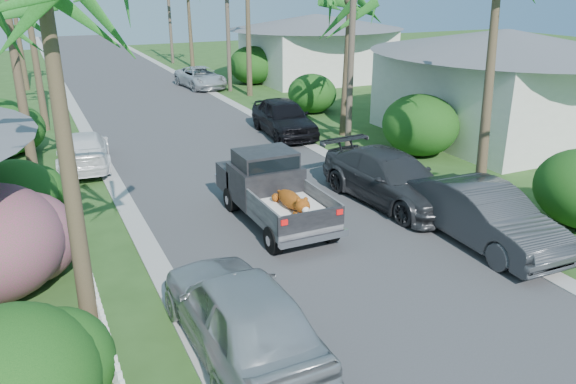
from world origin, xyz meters
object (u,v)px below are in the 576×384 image
parked_car_rf (284,118)px  parked_car_rd (201,78)px  palm_l_b (6,4)px  parked_car_rn (485,216)px  parked_car_lf (83,150)px  utility_pole_b (352,39)px  house_right_far (316,50)px  parked_car_ln (241,313)px  house_right_near (500,88)px  palm_r_b (349,2)px  parked_car_rm (391,179)px  utility_pole_c (228,18)px  utility_pole_d (169,9)px  pickup_truck (269,187)px

parked_car_rf → parked_car_rd: parked_car_rf is taller
parked_car_rf → palm_l_b: palm_l_b is taller
parked_car_rn → palm_l_b: palm_l_b is taller
parked_car_lf → utility_pole_b: 11.47m
parked_car_rd → house_right_far: size_ratio=0.55×
parked_car_ln → house_right_near: (16.60, 10.36, 1.37)m
parked_car_ln → palm_r_b: (10.20, 13.36, 5.10)m
parked_car_rm → parked_car_rf: bearing=81.5°
house_right_far → parked_car_rm: bearing=-112.2°
parked_car_rn → parked_car_ln: bearing=-166.3°
parked_car_rn → utility_pole_c: 25.00m
parked_car_rd → utility_pole_d: utility_pole_d is taller
parked_car_rm → palm_r_b: palm_r_b is taller
parked_car_rm → utility_pole_d: size_ratio=0.61×
parked_car_rd → utility_pole_b: 17.52m
utility_pole_c → parked_car_rf: bearing=-97.5°
parked_car_rf → utility_pole_c: (1.56, 11.78, 3.76)m
parked_car_lf → utility_pole_d: (10.58, 27.91, 3.92)m
house_right_far → utility_pole_b: (-7.40, -17.00, 2.48)m
pickup_truck → utility_pole_b: 8.99m
parked_car_lf → parked_car_ln: bearing=102.0°
house_right_near → house_right_far: size_ratio=1.00×
parked_car_ln → house_right_far: house_right_far is taller
parked_car_ln → utility_pole_b: (9.20, 11.36, 3.75)m
parked_car_rd → parked_car_ln: (-7.84, -28.38, 0.17)m
parked_car_ln → parked_car_rn: bearing=-168.7°
parked_car_rd → house_right_near: bearing=-69.5°
parked_car_rm → palm_r_b: bearing=63.7°
pickup_truck → utility_pole_d: utility_pole_d is taller
pickup_truck → parked_car_rm: bearing=-6.2°
pickup_truck → parked_car_rd: pickup_truck is taller
parked_car_lf → palm_r_b: size_ratio=0.65×
parked_car_lf → house_right_near: house_right_near is taller
parked_car_rd → utility_pole_c: utility_pole_c is taller
pickup_truck → parked_car_ln: 6.59m
utility_pole_b → house_right_far: bearing=66.5°
utility_pole_b → utility_pole_c: size_ratio=1.00×
parked_car_rd → house_right_far: bearing=-5.6°
utility_pole_d → parked_car_rm: bearing=-93.2°
parked_car_rn → parked_car_ln: size_ratio=0.99×
parked_car_rm → parked_car_ln: parked_car_ln is taller
pickup_truck → parked_car_rn: size_ratio=1.04×
parked_car_rn → parked_car_ln: 7.88m
parked_car_rn → parked_car_rf: 12.88m
house_right_near → utility_pole_b: (-7.40, 1.00, 2.38)m
palm_r_b → utility_pole_c: bearing=94.4°
utility_pole_b → utility_pole_d: 30.00m
parked_car_rm → house_right_far: 24.88m
pickup_truck → utility_pole_d: 36.25m
parked_car_rn → utility_pole_b: 10.49m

